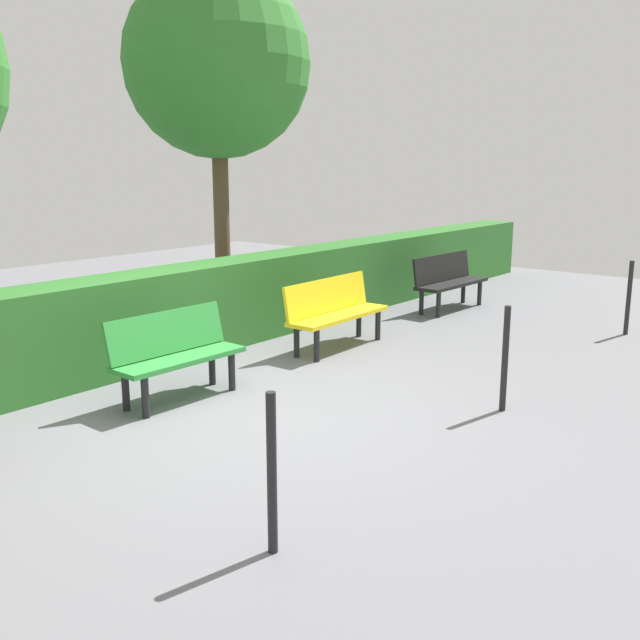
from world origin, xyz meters
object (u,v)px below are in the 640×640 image
at_px(bench_yellow, 334,310).
at_px(tree_near, 217,64).
at_px(bench_black, 448,279).
at_px(bench_green, 175,351).

relative_size(bench_yellow, tree_near, 0.32).
relative_size(bench_black, tree_near, 0.31).
xyz_separation_m(bench_black, bench_green, (5.56, 0.06, -0.00)).
distance_m(bench_black, tree_near, 4.75).
bearing_deg(bench_green, bench_black, -177.77).
relative_size(bench_green, tree_near, 0.27).
xyz_separation_m(bench_yellow, bench_green, (2.55, -0.00, -0.01)).
height_order(bench_black, bench_yellow, same).
height_order(bench_yellow, tree_near, tree_near).
relative_size(bench_black, bench_yellow, 0.97).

